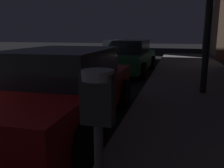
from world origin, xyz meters
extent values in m
cube|color=#333333|center=(4.47, -0.64, 1.34)|extent=(0.19, 0.11, 0.30)
cylinder|color=#999EA5|center=(4.47, -0.64, 1.48)|extent=(0.19, 0.19, 0.06)
cube|color=black|center=(4.41, -0.64, 1.38)|extent=(0.01, 0.08, 0.11)
cube|color=maroon|center=(2.85, 2.02, 0.57)|extent=(1.96, 4.53, 0.64)
cube|color=#1E2328|center=(2.85, 2.12, 1.15)|extent=(1.68, 2.34, 0.56)
cylinder|color=black|center=(1.88, 3.39, 0.33)|extent=(0.24, 0.67, 0.66)
cylinder|color=black|center=(3.75, 3.44, 0.33)|extent=(0.24, 0.67, 0.66)
cylinder|color=black|center=(3.82, 0.66, 0.33)|extent=(0.24, 0.67, 0.66)
cube|color=#19592D|center=(2.85, 8.41, 0.57)|extent=(1.93, 4.59, 0.64)
cube|color=#1E2328|center=(2.85, 8.39, 1.15)|extent=(1.65, 2.20, 0.56)
cylinder|color=black|center=(1.98, 9.85, 0.33)|extent=(0.24, 0.67, 0.66)
cylinder|color=black|center=(3.80, 9.79, 0.33)|extent=(0.24, 0.67, 0.66)
cylinder|color=black|center=(1.90, 7.03, 0.33)|extent=(0.24, 0.67, 0.66)
cylinder|color=black|center=(3.72, 6.98, 0.33)|extent=(0.24, 0.67, 0.66)
cube|color=#F2D17F|center=(7.32, 21.67, 3.55)|extent=(0.06, 0.90, 1.20)
camera|label=1|loc=(4.89, -1.91, 1.71)|focal=38.35mm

